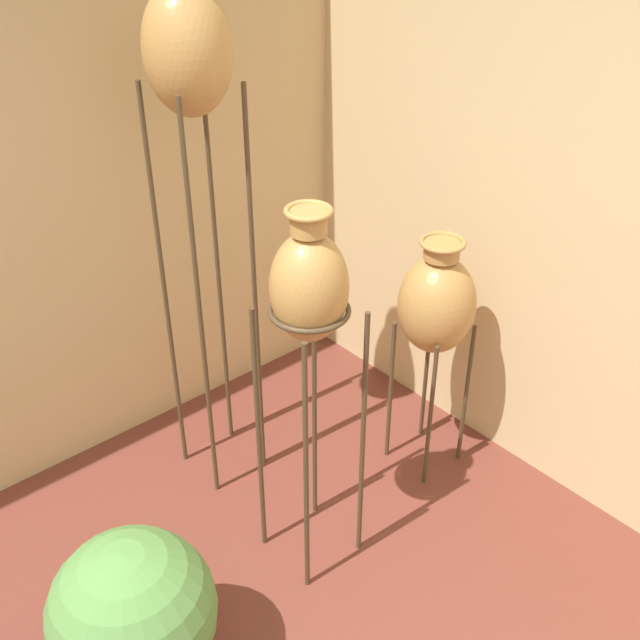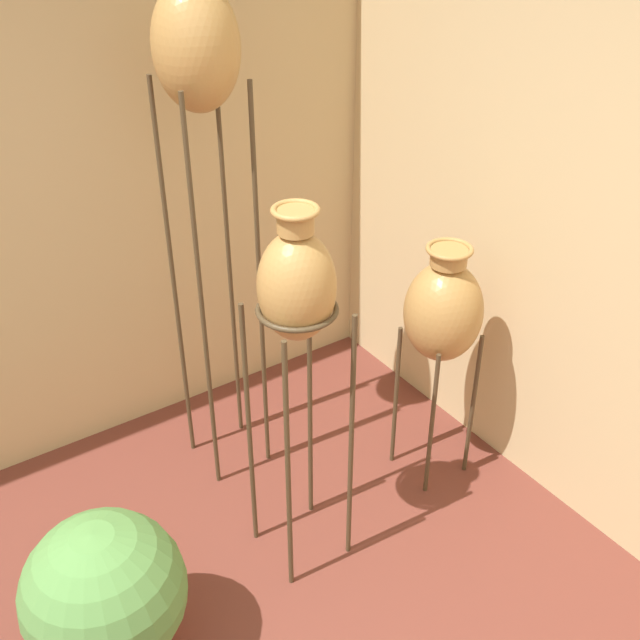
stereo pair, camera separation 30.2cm
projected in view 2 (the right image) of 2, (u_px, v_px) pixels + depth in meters
The scene contains 4 objects.
vase_stand_tall at pixel (197, 60), 2.70m from camera, with size 0.32×0.32×2.24m.
vase_stand_medium at pixel (297, 294), 2.55m from camera, with size 0.31×0.31×1.56m.
vase_stand_short at pixel (443, 312), 3.16m from camera, with size 0.34×0.34×1.17m.
potted_plant at pixel (106, 600), 2.55m from camera, with size 0.56×0.56×0.68m.
Camera 2 is at (-0.17, -0.94, 2.52)m, focal length 42.00 mm.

